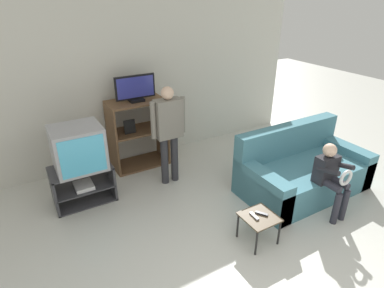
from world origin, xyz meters
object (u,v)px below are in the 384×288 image
(remote_control_black, at_px, (262,214))
(person_standing_adult, at_px, (168,127))
(media_shelf, at_px, (138,133))
(tv_stand, at_px, (83,184))
(person_seated_child, at_px, (331,174))
(couch, at_px, (301,171))
(television_main, at_px, (78,148))
(television_flat, at_px, (135,89))
(snack_table, at_px, (259,220))
(remote_control_white, at_px, (254,216))

(remote_control_black, xyz_separation_m, person_standing_adult, (-0.34, 1.67, 0.54))
(media_shelf, xyz_separation_m, person_standing_adult, (0.20, -0.73, 0.33))
(media_shelf, bearing_deg, tv_stand, -151.08)
(person_seated_child, bearing_deg, couch, 75.47)
(television_main, relative_size, television_flat, 1.00)
(television_main, xyz_separation_m, remote_control_black, (1.58, -1.81, -0.45))
(media_shelf, distance_m, snack_table, 2.48)
(couch, bearing_deg, television_flat, 133.65)
(person_seated_child, bearing_deg, television_main, 145.15)
(tv_stand, relative_size, person_seated_child, 0.83)
(media_shelf, distance_m, remote_control_white, 2.44)
(remote_control_black, height_order, remote_control_white, same)
(couch, bearing_deg, television_main, 155.46)
(remote_control_white, bearing_deg, couch, 26.41)
(tv_stand, distance_m, remote_control_black, 2.42)
(remote_control_black, bearing_deg, tv_stand, 97.77)
(snack_table, distance_m, remote_control_black, 0.07)
(snack_table, bearing_deg, media_shelf, 101.68)
(remote_control_black, height_order, person_standing_adult, person_standing_adult)
(snack_table, height_order, remote_control_black, remote_control_black)
(snack_table, bearing_deg, couch, 23.36)
(remote_control_black, distance_m, person_seated_child, 1.10)
(tv_stand, xyz_separation_m, snack_table, (1.56, -1.83, 0.05))
(television_main, distance_m, media_shelf, 1.22)
(media_shelf, height_order, remote_control_black, media_shelf)
(media_shelf, relative_size, remote_control_white, 7.75)
(media_shelf, distance_m, person_seated_child, 2.92)
(television_main, height_order, snack_table, television_main)
(television_main, relative_size, media_shelf, 0.56)
(television_flat, relative_size, remote_control_white, 4.37)
(couch, bearing_deg, media_shelf, 133.36)
(tv_stand, distance_m, snack_table, 2.40)
(television_flat, distance_m, remote_control_black, 2.61)
(media_shelf, height_order, remote_control_white, media_shelf)
(television_main, height_order, remote_control_white, television_main)
(television_flat, bearing_deg, person_standing_adult, -74.61)
(remote_control_white, height_order, person_standing_adult, person_standing_adult)
(television_main, xyz_separation_m, person_seated_child, (2.66, -1.85, -0.23))
(remote_control_black, xyz_separation_m, remote_control_white, (-0.10, 0.01, 0.00))
(tv_stand, xyz_separation_m, person_seated_child, (2.67, -1.85, 0.32))
(tv_stand, xyz_separation_m, remote_control_black, (1.60, -1.81, 0.10))
(television_flat, bearing_deg, remote_control_black, -77.23)
(remote_control_black, bearing_deg, couch, -10.15)
(media_shelf, bearing_deg, snack_table, -78.32)
(media_shelf, bearing_deg, person_seated_child, -56.45)
(television_main, distance_m, television_flat, 1.29)
(television_flat, bearing_deg, tv_stand, -152.14)
(remote_control_black, relative_size, couch, 0.08)
(remote_control_black, relative_size, remote_control_white, 1.00)
(tv_stand, bearing_deg, person_standing_adult, -6.75)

